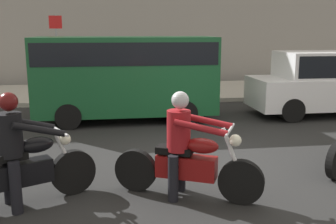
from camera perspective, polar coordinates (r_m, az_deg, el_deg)
The scene contains 7 objects.
ground_plane at distance 7.55m, azimuth 7.42°, elevation -6.81°, with size 80.00×80.00×0.00m, color black.
sidewalk_slab at distance 15.19m, azimuth -0.71°, elevation 3.01°, with size 40.00×4.40×0.14m, color #A8A399.
motorcycle_with_rider_black_leather at distance 5.76m, azimuth -20.63°, elevation -6.62°, with size 1.96×1.09×1.60m.
motorcycle_with_rider_crimson at distance 5.69m, azimuth 2.60°, elevation -6.23°, with size 2.05×1.12×1.56m.
parked_van_forest_green at distance 10.59m, azimuth -6.14°, elevation 5.74°, with size 4.67×1.96×2.22m.
parked_hatchback_white at distance 12.03m, azimuth 21.57°, elevation 4.02°, with size 4.08×1.76×1.80m.
street_sign_post at distance 14.61m, azimuth -15.77°, elevation 9.05°, with size 0.44×0.08×2.77m.
Camera 1 is at (-1.98, -6.88, 2.40)m, focal length 42.16 mm.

